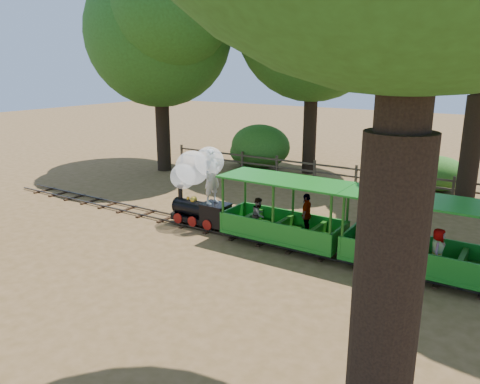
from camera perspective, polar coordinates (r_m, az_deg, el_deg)
The scene contains 11 objects.
ground at distance 14.96m, azimuth -0.18°, elevation -5.33°, with size 90.00×90.00×0.00m, color olive.
track at distance 14.93m, azimuth -0.18°, elevation -5.09°, with size 22.00×1.00×0.10m.
locomotive at distance 15.47m, azimuth -5.18°, elevation 1.46°, with size 2.42×1.14×2.78m.
carriage_front at distance 13.95m, azimuth 5.34°, elevation -3.46°, with size 3.79×1.55×1.97m.
carriage_rear at distance 12.76m, azimuth 20.21°, elevation -6.15°, with size 3.79×1.55×1.97m.
oak_nw at distance 24.15m, azimuth -9.82°, elevation 19.42°, with size 8.80×7.75×10.27m.
oak_nc at distance 23.54m, azimuth 9.07°, elevation 20.65°, with size 9.13×8.04×10.82m.
fence at distance 21.67m, azimuth 11.48°, elevation 2.46°, with size 18.10×0.10×1.00m.
shrub_west at distance 25.20m, azimuth 0.98°, elevation 4.87°, with size 2.09×1.61×1.45m, color #2D6B1E.
shrub_mid_w at distance 24.73m, azimuth 2.50°, elevation 5.62°, with size 3.27×2.52×2.26m, color #2D6B1E.
shrub_mid_e at distance 21.77m, azimuth 23.11°, elevation 2.06°, with size 2.18×1.67×1.51m, color #2D6B1E.
Camera 1 is at (7.67, -11.72, 5.25)m, focal length 35.00 mm.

